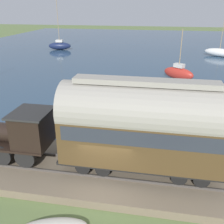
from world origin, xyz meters
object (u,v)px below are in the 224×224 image
Objects in this scene: rowboat_mid_harbor at (145,119)px; rowboat_near_shore at (101,122)px; sailboat_red at (179,73)px; steam_locomotive at (14,132)px; passenger_coach at (143,125)px; sailboat_white at (219,52)px; sailboat_navy at (60,45)px.

rowboat_near_shore is at bearing 99.76° from rowboat_mid_harbor.
sailboat_red is at bearing -41.68° from rowboat_near_shore.
sailboat_red reaches higher than rowboat_near_shore.
steam_locomotive is 0.66× the size of passenger_coach.
rowboat_near_shore is (-30.52, 13.91, -0.43)m from sailboat_white.
passenger_coach is 1.40× the size of sailboat_red.
passenger_coach is 20.64m from sailboat_red.
passenger_coach is at bearing -153.29° from sailboat_red.
sailboat_navy is at bearing 118.05° from sailboat_white.
sailboat_red reaches higher than rowboat_mid_harbor.
sailboat_navy reaches higher than passenger_coach.
sailboat_navy reaches higher than sailboat_white.
sailboat_red is 2.38× the size of rowboat_near_shore.
rowboat_mid_harbor is (-12.89, 3.13, -0.61)m from sailboat_red.
steam_locomotive is at bearing 90.00° from passenger_coach.
rowboat_mid_harbor is at bearing -158.96° from sailboat_red.
steam_locomotive is at bearing -170.71° from sailboat_red.
passenger_coach is at bearing -164.28° from sailboat_white.
passenger_coach is (0.00, -6.79, 1.02)m from steam_locomotive.
passenger_coach is 42.95m from sailboat_navy.
rowboat_mid_harbor is at bearing -41.29° from steam_locomotive.
sailboat_red is (20.30, -9.64, -1.36)m from steam_locomotive.
sailboat_red is 13.28m from rowboat_mid_harbor.
sailboat_red is 2.91× the size of rowboat_mid_harbor.
sailboat_navy is (18.12, 21.89, 0.02)m from sailboat_red.
sailboat_white is at bearing -25.29° from steam_locomotive.
steam_locomotive is at bearing 132.92° from rowboat_near_shore.
sailboat_red is at bearing -173.44° from sailboat_white.
sailboat_white is at bearing -15.99° from passenger_coach.
sailboat_white is 3.21× the size of rowboat_near_shore.
sailboat_white is 31.05m from rowboat_mid_harbor.
sailboat_white reaches higher than rowboat_mid_harbor.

